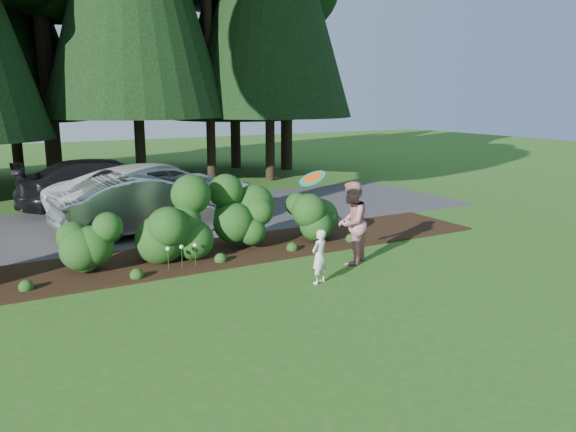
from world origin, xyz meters
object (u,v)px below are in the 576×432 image
object	(u,v)px
child	(319,256)
adult	(351,223)
car_dark_suv	(109,184)
frisbee	(313,178)
car_white_suv	(163,193)
car_silver_wagon	(147,204)

from	to	relation	value
child	adult	world-z (taller)	adult
car_dark_suv	frisbee	size ratio (longest dim) A/B	10.64
car_white_suv	frisbee	distance (m)	6.97
child	frisbee	world-z (taller)	frisbee
adult	car_silver_wagon	bearing A→B (deg)	-92.91
car_silver_wagon	frisbee	xyz separation A→B (m)	(1.58, -5.83, 1.32)
child	adult	bearing A→B (deg)	-170.02
car_silver_wagon	adult	distance (m)	5.87
car_dark_suv	child	world-z (taller)	car_dark_suv
adult	child	bearing A→B (deg)	-4.79
adult	car_dark_suv	bearing A→B (deg)	-104.48
car_silver_wagon	adult	world-z (taller)	adult
car_silver_wagon	car_dark_suv	distance (m)	3.81
car_white_suv	child	xyz separation A→B (m)	(1.07, -6.72, -0.36)
adult	car_white_suv	bearing A→B (deg)	-103.24
car_white_suv	frisbee	size ratio (longest dim) A/B	11.76
car_silver_wagon	car_white_suv	size ratio (longest dim) A/B	0.77
frisbee	car_dark_suv	bearing A→B (deg)	100.43
child	car_dark_suv	bearing A→B (deg)	-98.78
car_white_suv	frisbee	bearing A→B (deg)	178.07
child	adult	distance (m)	1.60
child	adult	size ratio (longest dim) A/B	0.59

